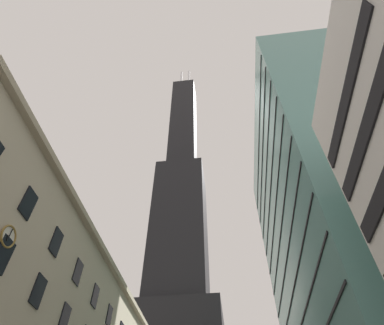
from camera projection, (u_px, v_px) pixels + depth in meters
The scene contains 2 objects.
dark_skyscraper at pixel (179, 263), 99.68m from camera, with size 25.18×25.18×182.44m.
glass_office_midrise at pixel (344, 238), 44.27m from camera, with size 16.98×37.58×54.01m.
Camera 1 is at (3.06, -13.28, 1.48)m, focal length 29.84 mm.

